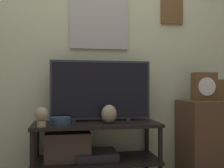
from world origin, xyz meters
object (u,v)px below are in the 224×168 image
decorative_bust (42,115)px  mantel_clock (204,87)px  television (101,90)px  vase_wide_bowl (61,121)px  vase_urn_stoneware (109,114)px

decorative_bust → mantel_clock: (1.53, 0.19, 0.23)m
television → mantel_clock: size_ratio=3.42×
vase_wide_bowl → mantel_clock: mantel_clock is taller
television → decorative_bust: (-0.52, -0.26, -0.20)m
decorative_bust → mantel_clock: bearing=6.9°
vase_urn_stoneware → decorative_bust: vase_urn_stoneware is taller
vase_urn_stoneware → television: bearing=108.3°
vase_urn_stoneware → mantel_clock: (0.96, 0.08, 0.24)m
vase_urn_stoneware → mantel_clock: size_ratio=0.59×
vase_urn_stoneware → decorative_bust: (-0.57, -0.11, 0.01)m
television → mantel_clock: television is taller
vase_urn_stoneware → mantel_clock: mantel_clock is taller
vase_urn_stoneware → vase_wide_bowl: bearing=177.9°
decorative_bust → vase_urn_stoneware: bearing=10.6°
television → mantel_clock: (1.01, -0.07, 0.03)m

